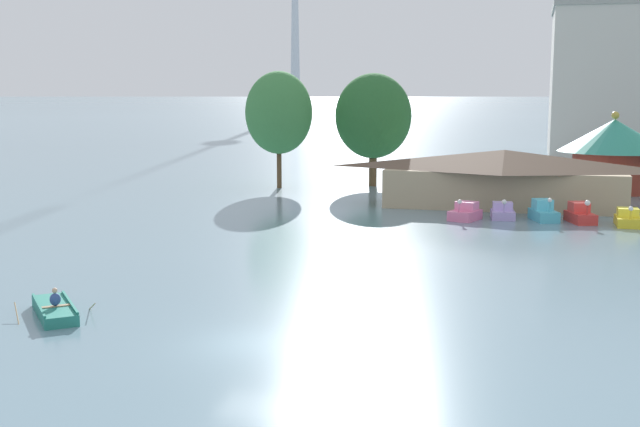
{
  "coord_description": "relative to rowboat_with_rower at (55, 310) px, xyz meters",
  "views": [
    {
      "loc": [
        9.61,
        -27.14,
        9.2
      ],
      "look_at": [
        -1.59,
        15.92,
        2.38
      ],
      "focal_mm": 45.71,
      "sensor_mm": 36.0,
      "label": 1
    }
  ],
  "objects": [
    {
      "name": "pedal_boat_cyan",
      "position": [
        19.64,
        30.41,
        0.33
      ],
      "size": [
        2.23,
        3.11,
        1.76
      ],
      "rotation": [
        0.0,
        0.0,
        -1.25
      ],
      "color": "#4CB7CC",
      "rests_on": "ground"
    },
    {
      "name": "rowboat_with_rower",
      "position": [
        0.0,
        0.0,
        0.0
      ],
      "size": [
        3.65,
        3.98,
        1.38
      ],
      "rotation": [
        0.0,
        0.0,
        2.27
      ],
      "color": "#237A6B",
      "rests_on": "ground"
    },
    {
      "name": "shoreline_tree_tall_left",
      "position": [
        -4.19,
        44.07,
        6.76
      ],
      "size": [
        6.23,
        6.23,
        10.85
      ],
      "color": "brown",
      "rests_on": "ground"
    },
    {
      "name": "pedal_boat_pink",
      "position": [
        14.28,
        29.27,
        0.26
      ],
      "size": [
        2.38,
        2.83,
        1.58
      ],
      "rotation": [
        0.0,
        0.0,
        -1.91
      ],
      "color": "pink",
      "rests_on": "ground"
    },
    {
      "name": "ground_plane",
      "position": [
        9.04,
        -1.4,
        -0.26
      ],
      "size": [
        2000.0,
        2000.0,
        0.0
      ],
      "primitive_type": "plane",
      "color": "slate"
    },
    {
      "name": "pedal_boat_yellow",
      "position": [
        25.19,
        29.51,
        0.22
      ],
      "size": [
        1.64,
        2.72,
        1.49
      ],
      "rotation": [
        0.0,
        0.0,
        -1.56
      ],
      "color": "yellow",
      "rests_on": "ground"
    },
    {
      "name": "shoreline_tree_mid",
      "position": [
        4.02,
        47.82,
        6.4
      ],
      "size": [
        7.21,
        7.21,
        10.69
      ],
      "color": "brown",
      "rests_on": "ground"
    },
    {
      "name": "pedal_boat_red",
      "position": [
        22.11,
        30.14,
        0.31
      ],
      "size": [
        2.21,
        3.06,
        1.73
      ],
      "rotation": [
        0.0,
        0.0,
        -1.25
      ],
      "color": "red",
      "rests_on": "ground"
    },
    {
      "name": "boathouse",
      "position": [
        16.64,
        36.35,
        2.11
      ],
      "size": [
        19.68,
        6.69,
        4.52
      ],
      "color": "tan",
      "rests_on": "ground"
    },
    {
      "name": "pedal_boat_lavender",
      "position": [
        16.82,
        30.52,
        0.21
      ],
      "size": [
        1.86,
        2.43,
        1.52
      ],
      "rotation": [
        0.0,
        0.0,
        -1.46
      ],
      "color": "#B299D8",
      "rests_on": "ground"
    },
    {
      "name": "background_building_block",
      "position": [
        32.45,
        93.77,
        10.28
      ],
      "size": [
        23.35,
        18.48,
        21.04
      ],
      "color": "beige",
      "rests_on": "ground"
    },
    {
      "name": "green_roof_pavilion",
      "position": [
        25.79,
        48.81,
        3.55
      ],
      "size": [
        9.86,
        9.86,
        7.23
      ],
      "color": "#993328",
      "rests_on": "ground"
    }
  ]
}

